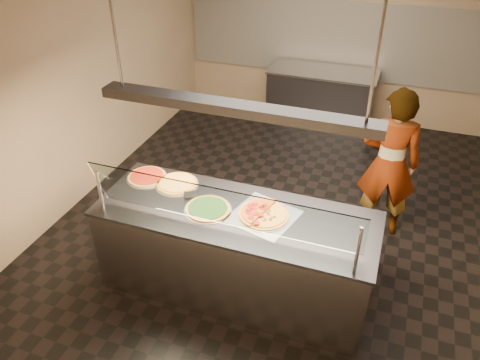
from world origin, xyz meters
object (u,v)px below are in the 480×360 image
(pizza_tomato, at_px, (147,176))
(half_pizza_sausage, at_px, (275,216))
(serving_counter, at_px, (236,251))
(sneeze_guard, at_px, (221,207))
(prep_table, at_px, (321,98))
(worker, at_px, (389,164))
(pizza_spinach, at_px, (208,208))
(pizza_cheese, at_px, (177,183))
(pizza_spatula, at_px, (185,190))
(perforated_tray, at_px, (264,215))
(heat_lamp_housing, at_px, (235,108))
(half_pizza_pepperoni, at_px, (252,211))

(pizza_tomato, bearing_deg, half_pizza_sausage, -8.57)
(serving_counter, xyz_separation_m, sneeze_guard, (0.00, -0.34, 0.76))
(prep_table, height_order, worker, worker)
(pizza_spinach, distance_m, pizza_cheese, 0.53)
(serving_counter, distance_m, pizza_spatula, 0.76)
(perforated_tray, bearing_deg, serving_counter, -172.13)
(worker, distance_m, heat_lamp_housing, 2.18)
(serving_counter, relative_size, half_pizza_sausage, 5.29)
(perforated_tray, xyz_separation_m, worker, (0.98, 1.40, -0.07))
(sneeze_guard, xyz_separation_m, half_pizza_sausage, (0.36, 0.38, -0.27))
(perforated_tray, xyz_separation_m, half_pizza_sausage, (0.10, -0.00, 0.02))
(pizza_tomato, bearing_deg, pizza_spinach, -20.30)
(pizza_spinach, xyz_separation_m, pizza_tomato, (-0.79, 0.29, -0.00))
(pizza_spatula, height_order, prep_table, pizza_spatula)
(pizza_cheese, height_order, pizza_tomato, same)
(pizza_spinach, bearing_deg, pizza_spatula, 150.29)
(serving_counter, relative_size, sneeze_guard, 1.10)
(pizza_spinach, relative_size, prep_table, 0.26)
(half_pizza_pepperoni, height_order, worker, worker)
(sneeze_guard, xyz_separation_m, pizza_cheese, (-0.70, 0.58, -0.28))
(half_pizza_sausage, bearing_deg, perforated_tray, 179.85)
(sneeze_guard, bearing_deg, half_pizza_pepperoni, 68.80)
(pizza_cheese, distance_m, heat_lamp_housing, 1.25)
(prep_table, bearing_deg, pizza_tomato, -106.34)
(half_pizza_sausage, height_order, pizza_cheese, half_pizza_sausage)
(perforated_tray, height_order, heat_lamp_housing, heat_lamp_housing)
(sneeze_guard, xyz_separation_m, worker, (1.23, 1.78, -0.35))
(serving_counter, bearing_deg, pizza_spinach, -169.34)
(pizza_spinach, height_order, pizza_tomato, pizza_spinach)
(pizza_spatula, bearing_deg, pizza_spinach, -29.71)
(serving_counter, distance_m, pizza_cheese, 0.88)
(serving_counter, bearing_deg, pizza_tomato, 166.73)
(heat_lamp_housing, bearing_deg, perforated_tray, 7.87)
(half_pizza_sausage, distance_m, pizza_cheese, 1.07)
(perforated_tray, relative_size, pizza_tomato, 1.62)
(sneeze_guard, relative_size, worker, 1.33)
(sneeze_guard, relative_size, pizza_cheese, 5.51)
(sneeze_guard, height_order, prep_table, sneeze_guard)
(pizza_cheese, xyz_separation_m, heat_lamp_housing, (0.70, -0.23, 1.01))
(serving_counter, height_order, prep_table, same)
(perforated_tray, height_order, prep_table, perforated_tray)
(pizza_spinach, bearing_deg, serving_counter, 10.66)
(serving_counter, relative_size, perforated_tray, 3.92)
(pizza_spinach, distance_m, prep_table, 3.96)
(half_pizza_sausage, xyz_separation_m, worker, (0.87, 1.40, -0.09))
(heat_lamp_housing, bearing_deg, prep_table, 89.54)
(pizza_spatula, bearing_deg, heat_lamp_housing, -13.15)
(pizza_cheese, height_order, pizza_spatula, pizza_spatula)
(perforated_tray, relative_size, heat_lamp_housing, 0.28)
(heat_lamp_housing, bearing_deg, worker, 49.48)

